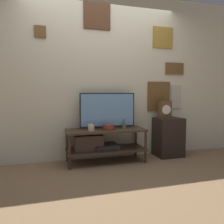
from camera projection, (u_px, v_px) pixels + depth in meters
name	position (u px, v px, depth m)	size (l,w,h in m)	color
ground_plane	(111.00, 167.00, 3.16)	(12.00, 12.00, 0.00)	#846647
wall_back	(102.00, 76.00, 3.58)	(6.40, 0.08, 2.70)	beige
media_console	(100.00, 142.00, 3.37)	(1.22, 0.46, 0.52)	#422D1E
television	(108.00, 110.00, 3.46)	(0.89, 0.05, 0.56)	black
vase_wide_bowl	(108.00, 127.00, 3.33)	(0.19, 0.19, 0.08)	brown
vase_slim_bronze	(124.00, 123.00, 3.46)	(0.08, 0.08, 0.18)	#4C5647
candle_jar	(91.00, 128.00, 3.24)	(0.10, 0.10, 0.09)	beige
side_table	(168.00, 137.00, 3.74)	(0.44, 0.38, 0.65)	black
mantel_clock	(165.00, 109.00, 3.70)	(0.21, 0.11, 0.29)	brown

